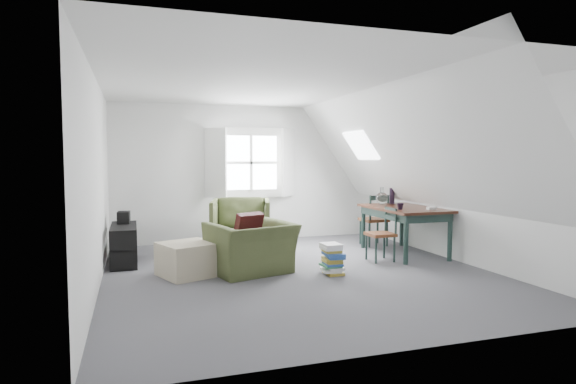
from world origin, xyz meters
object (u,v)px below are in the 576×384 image
object	(u,v)px
dining_chair_near	(382,233)
ottoman	(188,259)
dining_chair_far	(375,219)
media_shelf	(124,247)
magazine_stack	(332,259)
armchair_far	(241,251)
dining_table	(404,213)
armchair_near	(251,273)

from	to	relation	value
dining_chair_near	ottoman	bearing A→B (deg)	-110.94
ottoman	dining_chair_far	distance (m)	3.58
media_shelf	magazine_stack	xyz separation A→B (m)	(2.64, -1.52, -0.05)
armchair_far	dining_table	bearing A→B (deg)	-8.50
magazine_stack	dining_chair_near	bearing A→B (deg)	27.58
armchair_near	armchair_far	bearing A→B (deg)	-113.12
dining_chair_near	dining_chair_far	bearing A→B (deg)	135.17
armchair_far	dining_chair_near	bearing A→B (deg)	-21.93
armchair_near	armchair_far	distance (m)	1.53
dining_chair_near	armchair_far	bearing A→B (deg)	-148.11
armchair_near	media_shelf	world-z (taller)	media_shelf
armchair_near	dining_chair_far	distance (m)	2.90
armchair_near	dining_table	size ratio (longest dim) A/B	0.69
dining_table	ottoman	bearing A→B (deg)	-178.22
dining_chair_near	magazine_stack	bearing A→B (deg)	-84.22
dining_chair_far	armchair_far	bearing A→B (deg)	-3.05
dining_table	armchair_far	bearing A→B (deg)	152.54
dining_chair_far	dining_table	bearing A→B (deg)	97.53
armchair_near	magazine_stack	distance (m)	1.10
armchair_near	media_shelf	xyz separation A→B (m)	(-1.63, 1.12, 0.25)
dining_chair_near	media_shelf	xyz separation A→B (m)	(-3.68, 0.97, -0.16)
dining_chair_far	dining_chair_near	size ratio (longest dim) A/B	1.13
armchair_far	magazine_stack	xyz separation A→B (m)	(0.82, -1.91, 0.20)
magazine_stack	media_shelf	bearing A→B (deg)	150.10
armchair_near	dining_chair_near	bearing A→B (deg)	168.20
ottoman	armchair_far	bearing A→B (deg)	54.34
dining_chair_far	dining_chair_near	bearing A→B (deg)	68.96
armchair_near	armchair_far	xyz separation A→B (m)	(0.19, 1.51, 0.00)
armchair_near	ottoman	bearing A→B (deg)	-23.26
armchair_near	ottoman	distance (m)	0.86
ottoman	media_shelf	xyz separation A→B (m)	(-0.81, 1.02, 0.03)
dining_chair_near	magazine_stack	distance (m)	1.19
dining_chair_far	media_shelf	bearing A→B (deg)	4.54
dining_table	dining_chair_far	size ratio (longest dim) A/B	1.68
dining_table	dining_chair_near	world-z (taller)	dining_chair_near
armchair_far	media_shelf	xyz separation A→B (m)	(-1.82, -0.39, 0.25)
ottoman	dining_chair_far	world-z (taller)	dining_chair_far
armchair_far	ottoman	world-z (taller)	armchair_far
armchair_far	dining_chair_far	xyz separation A→B (m)	(2.35, -0.21, 0.47)
armchair_far	media_shelf	bearing A→B (deg)	-153.41
dining_chair_far	media_shelf	size ratio (longest dim) A/B	0.83
ottoman	dining_chair_near	world-z (taller)	dining_chair_near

